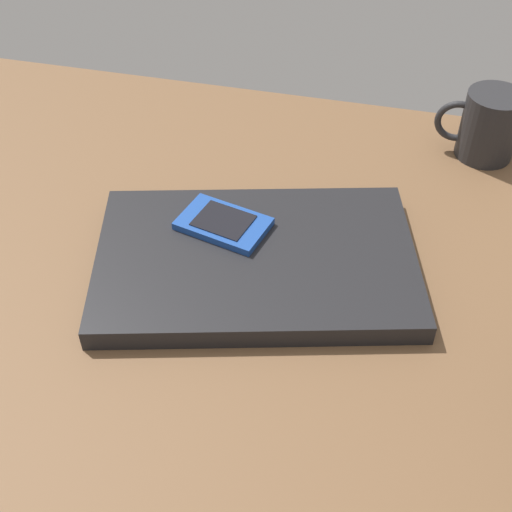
# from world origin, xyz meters

# --- Properties ---
(desk_surface) EXTENTS (1.20, 0.80, 0.03)m
(desk_surface) POSITION_xyz_m (0.00, 0.00, 0.01)
(desk_surface) COLOR brown
(desk_surface) RESTS_ON ground
(laptop_closed) EXTENTS (0.40, 0.31, 0.03)m
(laptop_closed) POSITION_xyz_m (-0.06, -0.02, 0.04)
(laptop_closed) COLOR black
(laptop_closed) RESTS_ON desk_surface
(cell_phone_on_laptop) EXTENTS (0.11, 0.09, 0.01)m
(cell_phone_on_laptop) POSITION_xyz_m (-0.02, -0.05, 0.06)
(cell_phone_on_laptop) COLOR #1E479E
(cell_phone_on_laptop) RESTS_ON laptop_closed
(coffee_mug) EXTENTS (0.11, 0.08, 0.09)m
(coffee_mug) POSITION_xyz_m (-0.31, -0.31, 0.08)
(coffee_mug) COLOR #262628
(coffee_mug) RESTS_ON desk_surface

